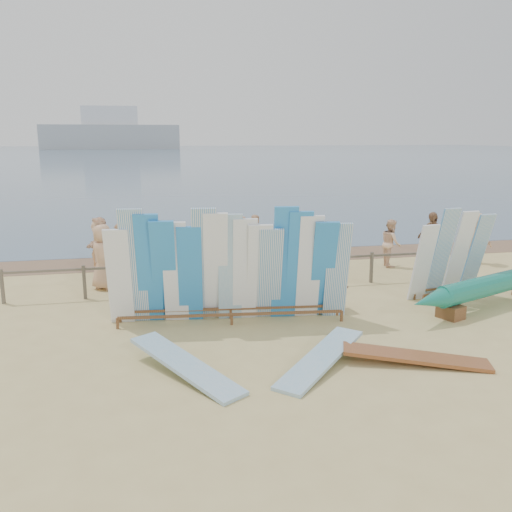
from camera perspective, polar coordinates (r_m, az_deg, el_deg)
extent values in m
plane|color=tan|center=(12.23, 0.24, -7.42)|extent=(160.00, 160.00, 0.00)
cube|color=#405973|center=(139.34, -11.00, 10.52)|extent=(320.00, 240.00, 0.02)
cube|color=#7E5F47|center=(19.07, -4.27, -0.18)|extent=(40.00, 2.60, 0.01)
cube|color=#999EA3|center=(191.49, -15.01, 12.00)|extent=(45.00, 8.00, 8.00)
cube|color=silver|center=(191.62, -15.13, 14.09)|extent=(18.00, 6.00, 6.00)
cube|color=#655C4D|center=(14.84, -2.17, -0.64)|extent=(12.00, 0.06, 0.06)
cube|color=#655C4D|center=(15.16, -25.15, -2.92)|extent=(0.08, 0.08, 0.90)
cube|color=#655C4D|center=(14.81, -17.61, -2.64)|extent=(0.08, 0.08, 0.90)
cube|color=#655C4D|center=(14.73, -9.86, -2.32)|extent=(0.08, 0.08, 0.90)
cube|color=#655C4D|center=(14.92, -2.16, -1.95)|extent=(0.08, 0.08, 0.90)
cube|color=#655C4D|center=(15.37, 5.21, -1.56)|extent=(0.08, 0.08, 0.90)
cube|color=#655C4D|center=(16.06, 12.06, -1.18)|extent=(0.08, 0.08, 0.90)
cube|color=#655C4D|center=(16.96, 18.26, -0.82)|extent=(0.08, 0.08, 0.90)
cube|color=brown|center=(12.26, -2.58, -6.18)|extent=(5.04, 0.60, 0.06)
cube|color=brown|center=(12.67, -2.69, -5.56)|extent=(5.04, 0.60, 0.06)
cube|color=white|center=(12.35, -14.20, -2.19)|extent=(0.59, 0.61, 2.24)
cube|color=silver|center=(12.25, -12.74, -1.16)|extent=(0.60, 0.72, 2.68)
cube|color=#2982D1|center=(12.23, -11.20, -1.38)|extent=(0.61, 0.76, 2.57)
cube|color=#2982D1|center=(12.21, -9.66, -1.68)|extent=(0.62, 0.90, 2.43)
cube|color=white|center=(12.20, -8.50, -1.76)|extent=(0.60, 0.66, 2.38)
cube|color=#2982D1|center=(12.20, -6.96, -1.97)|extent=(0.60, 0.67, 2.28)
cube|color=silver|center=(12.15, -5.44, -0.99)|extent=(0.62, 0.90, 2.69)
cube|color=white|center=(12.17, -4.28, -1.21)|extent=(0.62, 0.91, 2.58)
cube|color=#80AFCD|center=(12.18, -2.74, -1.29)|extent=(0.60, 0.67, 2.54)
cube|color=white|center=(12.22, -1.20, -1.49)|extent=(0.60, 0.68, 2.43)
cube|color=white|center=(12.26, 0.33, -1.74)|extent=(0.61, 0.77, 2.31)
cube|color=silver|center=(12.30, 1.47, -1.94)|extent=(0.61, 0.76, 2.20)
cube|color=#2982D1|center=(12.28, 2.99, -0.81)|extent=(0.60, 0.69, 2.69)
cube|color=#2982D1|center=(12.35, 4.49, -1.02)|extent=(0.60, 0.72, 2.58)
cube|color=white|center=(12.41, 5.60, -1.22)|extent=(0.60, 0.70, 2.48)
cube|color=#2982D1|center=(12.49, 7.07, -1.47)|extent=(0.61, 0.82, 2.35)
cube|color=silver|center=(12.57, 8.53, -1.55)|extent=(0.59, 0.59, 2.29)
cube|color=brown|center=(14.95, 19.99, -3.58)|extent=(1.77, 0.31, 0.05)
cube|color=brown|center=(15.24, 19.06, -3.22)|extent=(1.77, 0.31, 0.05)
cube|color=white|center=(14.40, 17.19, -0.70)|extent=(0.56, 0.59, 2.04)
cube|color=silver|center=(14.69, 18.96, 0.22)|extent=(0.58, 0.73, 2.44)
cube|color=white|center=(15.06, 20.60, 0.19)|extent=(0.58, 0.74, 2.34)
cube|color=silver|center=(15.43, 22.15, 0.16)|extent=(0.58, 0.76, 2.24)
cube|color=brown|center=(13.50, 19.81, -5.53)|extent=(0.61, 0.66, 0.32)
cylinder|color=#17806D|center=(14.68, 23.62, -2.78)|extent=(3.81, 1.98, 0.53)
cone|color=#17806D|center=(12.77, 17.82, -4.50)|extent=(1.17, 0.86, 0.50)
cube|color=brown|center=(13.25, 7.64, -3.12)|extent=(0.85, 0.65, 0.05)
cube|color=white|center=(13.19, 7.67, -2.16)|extent=(0.41, 0.08, 0.37)
cube|color=#80AFCD|center=(10.30, 6.83, -11.46)|extent=(2.28, 2.32, 0.32)
cube|color=brown|center=(10.76, 16.44, -10.81)|extent=(2.73, 1.44, 0.27)
cube|color=#80AFCD|center=(9.95, -7.41, -12.37)|extent=(1.93, 2.56, 0.41)
cube|color=red|center=(15.39, -2.12, -1.90)|extent=(0.61, 0.56, 0.05)
cube|color=red|center=(15.57, -2.25, -0.59)|extent=(0.60, 0.20, 0.59)
cube|color=red|center=(15.94, -0.97, -1.52)|extent=(0.58, 0.53, 0.05)
cube|color=red|center=(16.09, -1.21, -0.40)|extent=(0.55, 0.21, 0.53)
cube|color=red|center=(16.08, 5.47, -0.55)|extent=(0.72, 0.88, 0.56)
cube|color=red|center=(16.30, 5.62, 0.90)|extent=(0.48, 0.34, 0.35)
imported|color=tan|center=(15.51, -15.79, -0.10)|extent=(0.97, 0.88, 1.83)
imported|color=#8C6042|center=(18.45, 17.97, 1.67)|extent=(0.83, 1.15, 1.80)
imported|color=tan|center=(19.49, 22.19, 1.72)|extent=(1.11, 0.52, 1.68)
imported|color=#8C6042|center=(18.18, 0.04, 1.83)|extent=(0.67, 0.61, 1.62)
imported|color=beige|center=(17.64, -16.11, 1.20)|extent=(0.71, 1.66, 1.73)
imported|color=beige|center=(18.18, 14.01, 1.35)|extent=(0.50, 0.81, 1.55)
imported|color=#8C6042|center=(17.01, -6.35, 1.26)|extent=(1.04, 0.48, 1.76)
imported|color=beige|center=(17.24, -1.66, 1.44)|extent=(1.62, 1.34, 1.73)
imported|color=tan|center=(18.45, -4.14, 1.98)|extent=(1.11, 0.59, 1.63)
imported|color=#8C6042|center=(17.23, -14.21, 0.77)|extent=(0.65, 0.55, 1.57)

